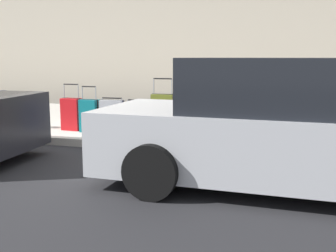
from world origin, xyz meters
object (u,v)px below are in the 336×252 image
(suitcase_teal_0, at_px, (270,125))
(suitcase_black_2, at_px, (211,118))
(suitcase_silver_6, at_px, (112,117))
(parked_car_silver_0, at_px, (288,129))
(suitcase_navy_5, at_px, (137,118))
(suitcase_red_8, at_px, (72,114))
(suitcase_teal_7, at_px, (90,116))
(bollard_post, at_px, (4,109))
(suitcase_maroon_3, at_px, (186,122))
(suitcase_red_1, at_px, (242,124))
(suitcase_olive_4, at_px, (163,114))
(fire_hydrant, at_px, (30,110))

(suitcase_teal_0, distance_m, suitcase_black_2, 1.03)
(suitcase_silver_6, xyz_separation_m, parked_car_silver_0, (-3.22, 2.23, 0.28))
(suitcase_navy_5, bearing_deg, suitcase_red_8, -2.61)
(suitcase_teal_7, bearing_deg, bollard_post, 2.64)
(suitcase_teal_0, height_order, suitcase_teal_7, suitcase_teal_7)
(suitcase_maroon_3, bearing_deg, suitcase_red_8, 0.22)
(suitcase_black_2, bearing_deg, suitcase_navy_5, -1.94)
(suitcase_maroon_3, xyz_separation_m, suitcase_silver_6, (1.43, 0.10, 0.05))
(suitcase_black_2, xyz_separation_m, suitcase_red_8, (2.83, -0.11, -0.05))
(suitcase_teal_7, distance_m, parked_car_silver_0, 4.31)
(suitcase_navy_5, height_order, suitcase_silver_6, suitcase_silver_6)
(suitcase_maroon_3, bearing_deg, suitcase_silver_6, 3.91)
(suitcase_maroon_3, distance_m, suitcase_navy_5, 0.94)
(suitcase_red_1, bearing_deg, suitcase_red_8, -1.70)
(suitcase_black_2, height_order, suitcase_olive_4, suitcase_olive_4)
(suitcase_teal_0, relative_size, suitcase_teal_7, 0.82)
(suitcase_maroon_3, relative_size, suitcase_red_8, 0.84)
(suitcase_red_1, distance_m, suitcase_olive_4, 1.49)
(suitcase_navy_5, bearing_deg, suitcase_teal_0, -177.80)
(suitcase_teal_0, height_order, suitcase_olive_4, suitcase_olive_4)
(suitcase_olive_4, bearing_deg, suitcase_maroon_3, 179.65)
(suitcase_black_2, relative_size, suitcase_teal_7, 1.17)
(suitcase_red_1, relative_size, suitcase_black_2, 0.78)
(bollard_post, bearing_deg, suitcase_black_2, -178.94)
(suitcase_red_1, height_order, fire_hydrant, suitcase_red_1)
(suitcase_red_1, height_order, suitcase_silver_6, suitcase_red_1)
(suitcase_olive_4, relative_size, suitcase_teal_7, 1.19)
(fire_hydrant, bearing_deg, suitcase_maroon_3, -179.12)
(suitcase_olive_4, bearing_deg, fire_hydrant, 1.08)
(suitcase_teal_0, bearing_deg, suitcase_black_2, 7.98)
(bollard_post, bearing_deg, parked_car_silver_0, 159.08)
(suitcase_teal_7, bearing_deg, suitcase_red_8, -13.50)
(suitcase_teal_7, height_order, suitcase_red_8, suitcase_red_8)
(suitcase_red_1, bearing_deg, bollard_post, 1.10)
(bollard_post, bearing_deg, suitcase_teal_7, -177.36)
(suitcase_olive_4, bearing_deg, parked_car_silver_0, 133.94)
(parked_car_silver_0, bearing_deg, suitcase_olive_4, -46.06)
(suitcase_olive_4, distance_m, suitcase_navy_5, 0.49)
(suitcase_olive_4, height_order, suitcase_silver_6, suitcase_olive_4)
(suitcase_black_2, distance_m, fire_hydrant, 3.76)
(suitcase_red_1, bearing_deg, fire_hydrant, -0.78)
(suitcase_navy_5, bearing_deg, parked_car_silver_0, 140.40)
(suitcase_black_2, bearing_deg, bollard_post, 1.06)
(suitcase_silver_6, xyz_separation_m, bollard_post, (2.34, 0.10, 0.07))
(suitcase_black_2, xyz_separation_m, suitcase_olive_4, (0.94, -0.12, 0.01))
(suitcase_red_1, relative_size, suitcase_maroon_3, 1.06)
(suitcase_teal_7, bearing_deg, suitcase_olive_4, -175.38)
(suitcase_red_8, xyz_separation_m, parked_car_silver_0, (-4.12, 2.32, 0.28))
(suitcase_navy_5, bearing_deg, suitcase_silver_6, 2.88)
(suitcase_teal_7, bearing_deg, suitcase_maroon_3, -176.57)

